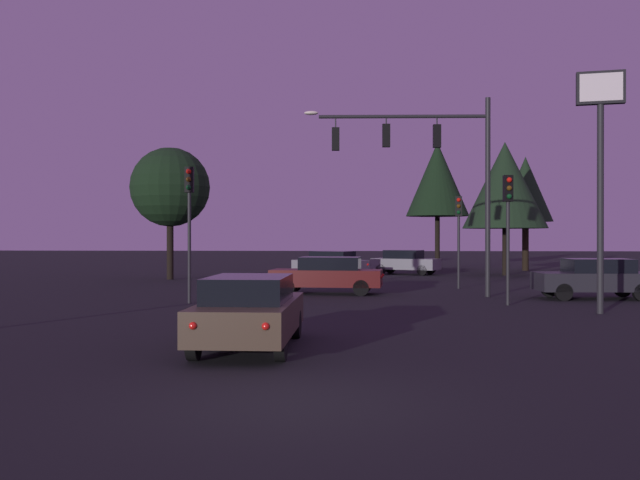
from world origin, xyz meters
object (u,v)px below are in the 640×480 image
object	(u,v)px
traffic_signal_mast_arm	(431,159)
traffic_light_corner_right	(508,213)
tree_behind_sign	(525,190)
tree_right_cluster	(170,187)
car_crossing_right	(595,278)
store_sign_illuminated	(600,137)
tree_center_horizon	(437,179)
traffic_light_median	(189,207)
car_parked_lot	(405,262)
car_far_lane	(331,264)
car_nearside_lane	(250,310)
traffic_light_corner_left	(459,223)
tree_left_far	(505,185)
car_crossing_left	(327,275)

from	to	relation	value
traffic_signal_mast_arm	traffic_light_corner_right	bearing A→B (deg)	-55.25
tree_behind_sign	tree_right_cluster	world-z (taller)	tree_behind_sign
car_crossing_right	store_sign_illuminated	distance (m)	7.06
tree_center_horizon	tree_right_cluster	size ratio (longest dim) A/B	1.26
traffic_light_median	car_parked_lot	size ratio (longest dim) A/B	1.08
traffic_light_corner_right	car_far_lane	world-z (taller)	traffic_light_corner_right
tree_center_horizon	tree_right_cluster	world-z (taller)	tree_center_horizon
car_nearside_lane	car_parked_lot	world-z (taller)	same
traffic_light_corner_left	traffic_light_median	xyz separation A→B (m)	(-10.43, -7.71, 0.41)
car_nearside_lane	tree_center_horizon	world-z (taller)	tree_center_horizon
car_far_lane	tree_right_cluster	xyz separation A→B (m)	(-8.76, -2.71, 4.29)
car_far_lane	store_sign_illuminated	world-z (taller)	store_sign_illuminated
traffic_light_corner_left	tree_center_horizon	bearing A→B (deg)	86.92
car_crossing_right	tree_right_cluster	xyz separation A→B (m)	(-19.41, 10.92, 4.29)
traffic_light_corner_left	tree_left_far	xyz separation A→B (m)	(4.32, 11.29, 2.55)
car_crossing_left	tree_behind_sign	distance (m)	24.74
tree_center_horizon	traffic_signal_mast_arm	bearing A→B (deg)	-96.61
store_sign_illuminated	traffic_light_median	bearing A→B (deg)	169.55
traffic_light_corner_left	car_far_lane	bearing A→B (deg)	125.85
traffic_light_corner_right	tree_right_cluster	size ratio (longest dim) A/B	0.61
store_sign_illuminated	tree_center_horizon	distance (m)	29.05
tree_behind_sign	traffic_light_corner_left	bearing A→B (deg)	-111.82
traffic_light_corner_right	tree_behind_sign	distance (m)	25.96
car_crossing_left	tree_behind_sign	xyz separation A→B (m)	(12.73, 20.66, 4.85)
traffic_light_corner_left	car_far_lane	size ratio (longest dim) A/B	0.91
tree_center_horizon	car_crossing_right	bearing A→B (deg)	-81.84
store_sign_illuminated	tree_behind_sign	world-z (taller)	tree_behind_sign
car_nearside_lane	tree_behind_sign	size ratio (longest dim) A/B	0.59
traffic_light_corner_left	tree_right_cluster	xyz separation A→B (m)	(-14.98, 5.91, 2.11)
car_nearside_lane	car_crossing_left	xyz separation A→B (m)	(0.88, 14.07, -0.00)
car_parked_lot	car_crossing_left	bearing A→B (deg)	-104.97
tree_right_cluster	car_parked_lot	bearing A→B (deg)	24.38
traffic_signal_mast_arm	car_far_lane	size ratio (longest dim) A/B	1.70
traffic_signal_mast_arm	tree_right_cluster	distance (m)	16.84
tree_right_cluster	car_nearside_lane	bearing A→B (deg)	-70.37
car_crossing_right	tree_right_cluster	bearing A→B (deg)	150.63
car_parked_lot	tree_left_far	size ratio (longest dim) A/B	0.54
tree_left_far	car_crossing_left	bearing A→B (deg)	-124.68
traffic_light_corner_left	traffic_light_median	world-z (taller)	traffic_light_median
traffic_signal_mast_arm	tree_left_far	distance (m)	16.80
car_parked_lot	tree_behind_sign	xyz separation A→B (m)	(8.65, 5.41, 4.85)
car_nearside_lane	car_crossing_right	distance (m)	16.63
car_far_lane	tree_right_cluster	bearing A→B (deg)	-162.83
tree_behind_sign	tree_left_far	size ratio (longest dim) A/B	0.97
car_crossing_left	car_parked_lot	size ratio (longest dim) A/B	1.06
traffic_light_corner_left	tree_center_horizon	xyz separation A→B (m)	(1.01, 18.80, 3.54)
traffic_light_corner_right	store_sign_illuminated	size ratio (longest dim) A/B	0.60
traffic_light_median	car_crossing_right	bearing A→B (deg)	10.29
car_nearside_lane	traffic_light_corner_left	bearing A→B (deg)	69.02
traffic_light_corner_left	car_nearside_lane	xyz separation A→B (m)	(-6.67, -17.39, -2.18)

